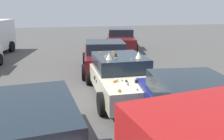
{
  "coord_description": "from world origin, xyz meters",
  "views": [
    {
      "loc": [
        -7.51,
        2.11,
        2.93
      ],
      "look_at": [
        0.0,
        0.3,
        0.9
      ],
      "focal_mm": 38.54,
      "sensor_mm": 36.0,
      "label": 1
    }
  ],
  "objects": [
    {
      "name": "parked_sedan_behind_left",
      "position": [
        -3.6,
        -0.69,
        0.74
      ],
      "size": [
        4.77,
        2.42,
        1.44
      ],
      "rotation": [
        0.0,
        0.0,
        3.02
      ],
      "color": "navy",
      "rests_on": "ground"
    },
    {
      "name": "parked_sedan_row_back_far",
      "position": [
        8.79,
        -2.45,
        0.71
      ],
      "size": [
        4.49,
        2.73,
        1.44
      ],
      "rotation": [
        0.0,
        0.0,
        2.92
      ],
      "color": "#5B1419",
      "rests_on": "ground"
    },
    {
      "name": "art_car_decorated",
      "position": [
        0.04,
        -0.0,
        0.69
      ],
      "size": [
        4.53,
        2.06,
        1.57
      ],
      "rotation": [
        0.0,
        0.0,
        3.13
      ],
      "color": "beige",
      "rests_on": "ground"
    },
    {
      "name": "parked_sedan_behind_right",
      "position": [
        3.18,
        -0.11,
        0.73
      ],
      "size": [
        4.52,
        2.5,
        1.46
      ],
      "rotation": [
        0.0,
        0.0,
        -0.14
      ],
      "color": "#5B1419",
      "rests_on": "ground"
    },
    {
      "name": "parked_sedan_far_right",
      "position": [
        -3.54,
        2.69,
        0.73
      ],
      "size": [
        4.52,
        2.33,
        1.44
      ],
      "rotation": [
        0.0,
        0.0,
        0.09
      ],
      "color": "white",
      "rests_on": "ground"
    },
    {
      "name": "ground_plane",
      "position": [
        0.0,
        0.0,
        0.0
      ],
      "size": [
        60.0,
        60.0,
        0.0
      ],
      "primitive_type": "plane",
      "color": "#514F4C"
    }
  ]
}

